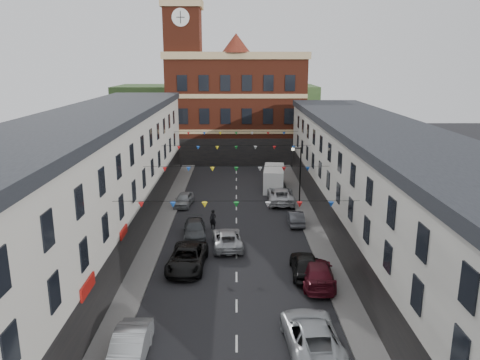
{
  "coord_description": "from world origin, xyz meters",
  "views": [
    {
      "loc": [
        0.0,
        -34.18,
        14.74
      ],
      "look_at": [
        0.34,
        6.69,
        4.34
      ],
      "focal_mm": 35.0,
      "sensor_mm": 36.0,
      "label": 1
    }
  ],
  "objects_px": {
    "car_right_d": "(305,265)",
    "pedestrian": "(213,219)",
    "car_left_e": "(184,199)",
    "car_right_e": "(296,218)",
    "car_right_f": "(281,195)",
    "car_left_d": "(195,229)",
    "street_lamp": "(298,167)",
    "car_left_c": "(187,258)",
    "car_right_b": "(312,335)",
    "moving_car": "(227,239)",
    "car_left_b": "(129,348)",
    "car_right_c": "(317,273)",
    "white_van": "(274,178)"
  },
  "relations": [
    {
      "from": "car_left_d",
      "to": "car_right_d",
      "type": "relative_size",
      "value": 0.98
    },
    {
      "from": "car_left_b",
      "to": "car_left_c",
      "type": "relative_size",
      "value": 0.85
    },
    {
      "from": "car_right_d",
      "to": "pedestrian",
      "type": "bearing_deg",
      "value": -52.24
    },
    {
      "from": "car_right_d",
      "to": "white_van",
      "type": "bearing_deg",
      "value": -87.29
    },
    {
      "from": "car_right_b",
      "to": "pedestrian",
      "type": "distance_m",
      "value": 19.26
    },
    {
      "from": "car_left_e",
      "to": "car_right_e",
      "type": "distance_m",
      "value": 12.46
    },
    {
      "from": "car_left_b",
      "to": "car_right_e",
      "type": "relative_size",
      "value": 1.23
    },
    {
      "from": "car_left_d",
      "to": "moving_car",
      "type": "distance_m",
      "value": 3.65
    },
    {
      "from": "car_left_c",
      "to": "car_right_d",
      "type": "height_order",
      "value": "car_right_d"
    },
    {
      "from": "car_left_d",
      "to": "street_lamp",
      "type": "bearing_deg",
      "value": 40.03
    },
    {
      "from": "car_left_b",
      "to": "pedestrian",
      "type": "distance_m",
      "value": 19.58
    },
    {
      "from": "car_right_f",
      "to": "car_right_e",
      "type": "bearing_deg",
      "value": 97.93
    },
    {
      "from": "street_lamp",
      "to": "moving_car",
      "type": "xyz_separation_m",
      "value": [
        -7.3,
        -12.43,
        -3.2
      ]
    },
    {
      "from": "car_right_b",
      "to": "car_right_c",
      "type": "bearing_deg",
      "value": -104.92
    },
    {
      "from": "car_right_f",
      "to": "car_right_d",
      "type": "bearing_deg",
      "value": 92.07
    },
    {
      "from": "moving_car",
      "to": "pedestrian",
      "type": "xyz_separation_m",
      "value": [
        -1.37,
        4.23,
        0.19
      ]
    },
    {
      "from": "car_right_e",
      "to": "car_left_b",
      "type": "bearing_deg",
      "value": 62.16
    },
    {
      "from": "car_left_c",
      "to": "car_right_c",
      "type": "height_order",
      "value": "car_left_c"
    },
    {
      "from": "car_left_b",
      "to": "car_right_d",
      "type": "height_order",
      "value": "car_right_d"
    },
    {
      "from": "car_left_b",
      "to": "car_right_d",
      "type": "relative_size",
      "value": 1.0
    },
    {
      "from": "car_right_b",
      "to": "car_left_b",
      "type": "bearing_deg",
      "value": 3.11
    },
    {
      "from": "car_left_e",
      "to": "car_right_e",
      "type": "height_order",
      "value": "car_left_e"
    },
    {
      "from": "car_right_d",
      "to": "car_right_f",
      "type": "height_order",
      "value": "car_right_f"
    },
    {
      "from": "white_van",
      "to": "car_right_d",
      "type": "bearing_deg",
      "value": -83.06
    },
    {
      "from": "car_right_f",
      "to": "pedestrian",
      "type": "distance_m",
      "value": 10.58
    },
    {
      "from": "car_right_f",
      "to": "white_van",
      "type": "bearing_deg",
      "value": -84.89
    },
    {
      "from": "car_left_c",
      "to": "car_right_f",
      "type": "height_order",
      "value": "car_right_f"
    },
    {
      "from": "car_right_e",
      "to": "moving_car",
      "type": "bearing_deg",
      "value": 40.95
    },
    {
      "from": "car_left_d",
      "to": "car_right_b",
      "type": "distance_m",
      "value": 17.99
    },
    {
      "from": "car_right_c",
      "to": "pedestrian",
      "type": "height_order",
      "value": "pedestrian"
    },
    {
      "from": "car_left_b",
      "to": "car_left_e",
      "type": "relative_size",
      "value": 1.18
    },
    {
      "from": "car_right_c",
      "to": "car_right_f",
      "type": "xyz_separation_m",
      "value": [
        -0.74,
        18.85,
        0.05
      ]
    },
    {
      "from": "car_right_b",
      "to": "moving_car",
      "type": "relative_size",
      "value": 1.17
    },
    {
      "from": "white_van",
      "to": "car_right_c",
      "type": "bearing_deg",
      "value": -81.59
    },
    {
      "from": "street_lamp",
      "to": "pedestrian",
      "type": "relative_size",
      "value": 3.33
    },
    {
      "from": "car_right_c",
      "to": "car_right_e",
      "type": "distance_m",
      "value": 11.97
    },
    {
      "from": "car_left_e",
      "to": "pedestrian",
      "type": "distance_m",
      "value": 7.79
    },
    {
      "from": "car_right_d",
      "to": "car_right_e",
      "type": "height_order",
      "value": "car_right_d"
    },
    {
      "from": "street_lamp",
      "to": "pedestrian",
      "type": "xyz_separation_m",
      "value": [
        -8.66,
        -8.2,
        -3.0
      ]
    },
    {
      "from": "car_left_d",
      "to": "car_right_b",
      "type": "xyz_separation_m",
      "value": [
        7.54,
        -16.33,
        0.15
      ]
    },
    {
      "from": "street_lamp",
      "to": "white_van",
      "type": "xyz_separation_m",
      "value": [
        -2.11,
        5.36,
        -2.6
      ]
    },
    {
      "from": "car_right_d",
      "to": "street_lamp",
      "type": "bearing_deg",
      "value": -93.79
    },
    {
      "from": "car_right_f",
      "to": "white_van",
      "type": "xyz_separation_m",
      "value": [
        -0.32,
        5.52,
        0.48
      ]
    },
    {
      "from": "car_right_b",
      "to": "car_right_f",
      "type": "bearing_deg",
      "value": -94.91
    },
    {
      "from": "car_left_b",
      "to": "car_right_d",
      "type": "xyz_separation_m",
      "value": [
        10.24,
        9.75,
        0.03
      ]
    },
    {
      "from": "car_left_c",
      "to": "car_left_d",
      "type": "bearing_deg",
      "value": 93.4
    },
    {
      "from": "car_right_e",
      "to": "car_right_f",
      "type": "xyz_separation_m",
      "value": [
        -0.74,
        6.88,
        0.19
      ]
    },
    {
      "from": "car_left_d",
      "to": "car_right_e",
      "type": "height_order",
      "value": "car_left_d"
    },
    {
      "from": "car_left_d",
      "to": "moving_car",
      "type": "xyz_separation_m",
      "value": [
        2.86,
        -2.28,
        0.03
      ]
    },
    {
      "from": "street_lamp",
      "to": "car_left_d",
      "type": "xyz_separation_m",
      "value": [
        -10.15,
        -10.15,
        -3.23
      ]
    }
  ]
}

